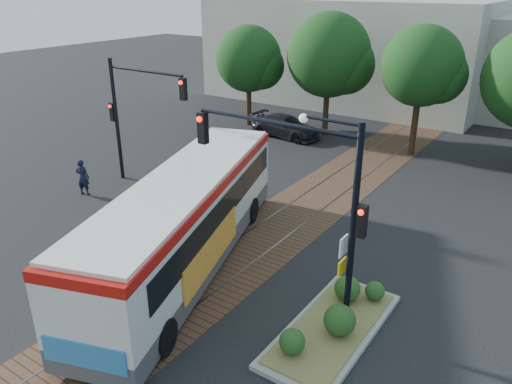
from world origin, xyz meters
TOP-DOWN VIEW (x-y plane):
  - ground at (0.00, 0.00)m, footprint 120.00×120.00m
  - trackbed at (0.00, 4.00)m, footprint 3.60×40.00m
  - tree_row at (1.21, 16.42)m, footprint 26.40×5.60m
  - warehouses at (-0.53, 28.75)m, footprint 40.00×13.00m
  - city_bus at (-1.12, -0.45)m, footprint 6.40×12.57m
  - traffic_island at (4.82, -0.90)m, footprint 2.20×5.20m
  - signal_pole_main at (3.86, -0.81)m, footprint 5.49×0.46m
  - signal_pole_left at (-8.37, 4.00)m, footprint 4.99×0.34m
  - officer at (-9.34, 1.51)m, footprint 0.74×0.64m
  - parked_car at (-6.36, 14.95)m, footprint 4.84×2.31m

SIDE VIEW (x-z plane):
  - ground at x=0.00m, z-range 0.00..0.00m
  - trackbed at x=0.00m, z-range 0.00..0.02m
  - traffic_island at x=4.82m, z-range -0.24..0.89m
  - parked_car at x=-6.36m, z-range 0.00..1.36m
  - officer at x=-9.34m, z-range 0.00..1.73m
  - city_bus at x=-1.12m, z-range 0.19..3.51m
  - warehouses at x=-0.53m, z-range -0.19..7.81m
  - signal_pole_left at x=-8.37m, z-range 0.86..6.86m
  - signal_pole_main at x=3.86m, z-range 1.16..7.16m
  - tree_row at x=1.21m, z-range 1.01..8.69m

